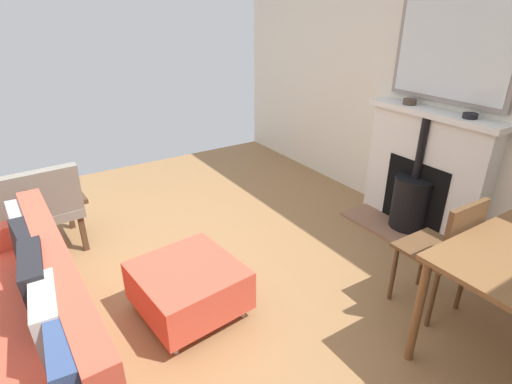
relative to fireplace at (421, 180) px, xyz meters
name	(u,v)px	position (x,y,z in m)	size (l,w,h in m)	color
ground_plane	(118,307)	(2.73, -0.39, -0.50)	(5.86, 5.36, 0.01)	olive
wall_left	(414,81)	(-0.20, -0.39, 0.82)	(0.12, 5.36, 2.62)	silver
fireplace	(421,180)	(0.00, 0.00, 0.00)	(0.57, 1.24, 1.13)	#93664C
mirror_over_mantel	(453,51)	(-0.11, 0.00, 1.12)	(0.04, 1.09, 0.84)	gray
mantel_bowl_near	(410,101)	(-0.02, -0.27, 0.67)	(0.12, 0.12, 0.05)	#47382D
mantel_bowl_far	(470,115)	(-0.02, 0.31, 0.66)	(0.12, 0.12, 0.04)	black
sofa	(8,340)	(3.36, 0.00, -0.13)	(0.95, 1.85, 0.83)	#B2B2B7
ottoman	(188,285)	(2.32, -0.06, -0.26)	(0.71, 0.73, 0.37)	#B2B2B7
armchair_accent	(40,205)	(3.02, -1.41, -0.04)	(0.71, 0.62, 0.81)	#4C3321
dining_chair_near_fireplace	(446,247)	(0.88, 0.84, 0.03)	(0.41, 0.41, 0.87)	brown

